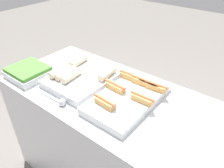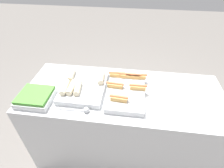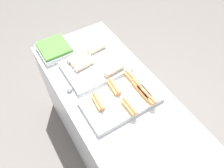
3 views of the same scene
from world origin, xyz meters
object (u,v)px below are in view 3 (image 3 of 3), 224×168
tray_hotdogs (123,99)px  tray_side_front (55,49)px  tray_wraps (95,66)px  serving_spoon_near (68,88)px

tray_hotdogs → tray_side_front: size_ratio=2.01×
tray_wraps → tray_side_front: (-0.35, -0.20, 0.00)m
tray_hotdogs → serving_spoon_near: (-0.31, -0.28, -0.01)m
tray_side_front → serving_spoon_near: tray_side_front is taller
tray_hotdogs → serving_spoon_near: tray_hotdogs is taller
tray_hotdogs → tray_side_front: tray_hotdogs is taller
tray_wraps → tray_hotdogs: bearing=2.3°
tray_wraps → serving_spoon_near: 0.28m
tray_side_front → tray_hotdogs: bearing=16.0°
tray_wraps → tray_side_front: bearing=-150.7°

